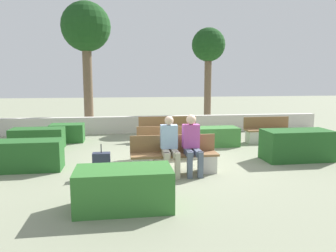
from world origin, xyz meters
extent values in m
plane|color=gray|center=(0.00, 0.00, 0.00)|extent=(60.00, 60.00, 0.00)
cube|color=beige|center=(0.00, 4.93, 0.33)|extent=(13.96, 0.30, 0.67)
cube|color=brown|center=(-0.07, -0.90, 0.43)|extent=(2.03, 0.44, 0.05)
cube|color=brown|center=(-0.07, -0.66, 0.66)|extent=(2.03, 0.04, 0.40)
cube|color=beige|center=(-0.86, -0.90, 0.20)|extent=(0.36, 0.40, 0.41)
cube|color=beige|center=(0.71, -0.90, 0.20)|extent=(0.36, 0.40, 0.41)
cube|color=brown|center=(3.72, 2.25, 0.43)|extent=(1.63, 0.44, 0.05)
cube|color=brown|center=(3.72, 2.49, 0.66)|extent=(1.63, 0.04, 0.40)
cube|color=beige|center=(3.13, 2.25, 0.20)|extent=(0.36, 0.40, 0.41)
cube|color=beige|center=(4.30, 2.25, 0.20)|extent=(0.36, 0.40, 0.41)
cube|color=brown|center=(0.03, 0.52, 0.43)|extent=(1.79, 0.44, 0.05)
cube|color=brown|center=(0.03, 0.76, 0.66)|extent=(1.79, 0.04, 0.40)
cube|color=beige|center=(-0.63, 0.52, 0.20)|extent=(0.36, 0.40, 0.41)
cube|color=beige|center=(0.70, 0.52, 0.20)|extent=(0.36, 0.40, 0.41)
cube|color=brown|center=(0.34, 2.87, 0.43)|extent=(2.03, 0.44, 0.05)
cube|color=brown|center=(0.34, 3.11, 0.66)|extent=(2.03, 0.04, 0.40)
cube|color=beige|center=(-0.44, 2.87, 0.20)|extent=(0.36, 0.40, 0.41)
cube|color=beige|center=(1.13, 2.87, 0.20)|extent=(0.36, 0.40, 0.41)
cube|color=#B2A893|center=(-0.30, -1.11, 0.52)|extent=(0.14, 0.46, 0.13)
cube|color=#B2A893|center=(-0.10, -1.11, 0.52)|extent=(0.14, 0.46, 0.13)
cube|color=#B2A893|center=(-0.32, -1.34, 0.29)|extent=(0.11, 0.11, 0.59)
cube|color=#B2A893|center=(-0.08, -1.34, 0.29)|extent=(0.11, 0.11, 0.59)
cube|color=#9EBCE0|center=(-0.20, -0.87, 0.86)|extent=(0.38, 0.22, 0.54)
sphere|color=beige|center=(-0.20, -0.89, 1.23)|extent=(0.21, 0.21, 0.21)
cube|color=#515B70|center=(0.21, -1.11, 0.52)|extent=(0.14, 0.46, 0.13)
cube|color=#515B70|center=(0.41, -1.11, 0.52)|extent=(0.14, 0.46, 0.13)
cube|color=#515B70|center=(0.19, -1.34, 0.29)|extent=(0.11, 0.11, 0.59)
cube|color=#515B70|center=(0.43, -1.34, 0.29)|extent=(0.11, 0.11, 0.59)
cube|color=#B74C9E|center=(0.31, -0.87, 0.86)|extent=(0.38, 0.22, 0.54)
sphere|color=beige|center=(0.31, -0.89, 1.24)|extent=(0.23, 0.23, 0.23)
cube|color=#3D7A38|center=(1.44, 1.97, 0.30)|extent=(2.07, 0.75, 0.61)
cube|color=#235623|center=(3.36, -0.16, 0.41)|extent=(1.78, 0.86, 0.81)
cube|color=#33702D|center=(-1.26, -2.83, 0.35)|extent=(1.61, 0.85, 0.69)
cube|color=#286028|center=(-3.12, 3.38, 0.31)|extent=(1.12, 0.73, 0.62)
cube|color=#235623|center=(-3.84, 2.27, 0.33)|extent=(1.56, 0.75, 0.65)
cube|color=#235623|center=(-3.74, -0.16, 0.36)|extent=(2.07, 0.68, 0.72)
cube|color=#282D42|center=(-1.73, -0.98, 0.28)|extent=(0.39, 0.22, 0.55)
cylinder|color=#333338|center=(-1.73, -0.98, 0.65)|extent=(0.02, 0.02, 0.20)
cylinder|color=brown|center=(-2.63, 6.11, 1.87)|extent=(0.39, 0.39, 3.73)
sphere|color=#194219|center=(-2.63, 6.11, 4.29)|extent=(2.03, 2.03, 2.03)
cylinder|color=brown|center=(2.65, 6.33, 1.63)|extent=(0.32, 0.32, 3.25)
sphere|color=#194219|center=(2.65, 6.33, 3.66)|extent=(1.49, 1.49, 1.49)
camera|label=1|loc=(-1.29, -8.16, 2.18)|focal=35.00mm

